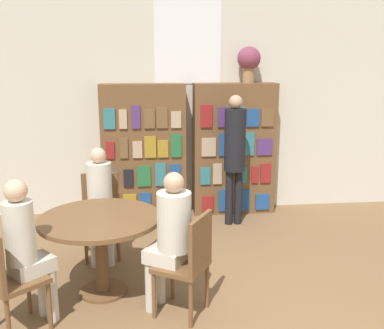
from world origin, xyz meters
name	(u,v)px	position (x,y,z in m)	size (l,w,h in m)	color
wall_back	(188,105)	(0.00, 3.62, 1.51)	(6.40, 0.07, 3.00)	beige
bookshelf_left	(144,151)	(-0.62, 3.42, 0.90)	(1.13, 0.34, 1.81)	brown
bookshelf_right	(234,149)	(0.63, 3.42, 0.90)	(1.13, 0.34, 1.81)	brown
flower_vase	(249,61)	(0.80, 3.43, 2.11)	(0.31, 0.31, 0.48)	#997047
reading_table	(101,231)	(-1.04, 1.29, 0.61)	(1.11, 1.11, 0.75)	brown
chair_near_camera	(6,276)	(-1.71, 0.71, 0.51)	(0.56, 0.56, 0.91)	brown
chair_left_side	(101,210)	(-1.11, 2.18, 0.51)	(0.43, 0.43, 0.91)	brown
chair_far_side	(189,260)	(-0.27, 0.83, 0.51)	(0.55, 0.55, 0.91)	brown
seated_reader_left	(100,198)	(-1.10, 2.00, 0.70)	(0.29, 0.38, 1.24)	beige
seated_reader_right	(170,233)	(-0.42, 0.92, 0.72)	(0.42, 0.41, 1.25)	beige
seated_reader_back	(27,245)	(-1.57, 0.83, 0.70)	(0.39, 0.39, 1.25)	beige
librarian_standing	(235,148)	(0.53, 2.92, 1.02)	(0.27, 0.54, 1.70)	black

